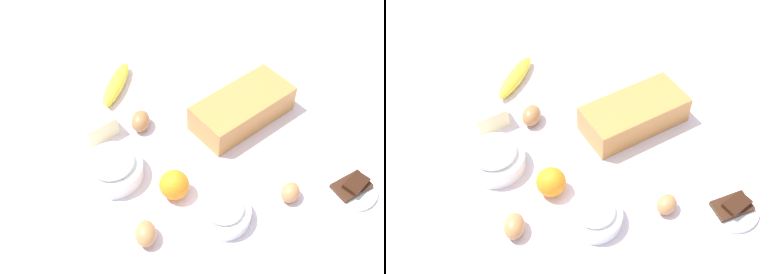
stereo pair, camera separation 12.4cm
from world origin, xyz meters
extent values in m
cube|color=silver|center=(0.00, 0.00, -0.01)|extent=(2.40, 2.40, 0.02)
cube|color=#B77A3D|center=(0.17, 0.03, 0.04)|extent=(0.30, 0.19, 0.08)
cube|color=black|center=(0.17, 0.03, 0.04)|extent=(0.29, 0.18, 0.07)
cylinder|color=white|center=(-0.03, -0.23, 0.02)|extent=(0.13, 0.13, 0.04)
torus|color=white|center=(-0.03, -0.23, 0.03)|extent=(0.13, 0.13, 0.01)
ellipsoid|color=white|center=(-0.03, -0.23, 0.04)|extent=(0.09, 0.09, 0.03)
cylinder|color=white|center=(-0.22, 0.00, 0.02)|extent=(0.15, 0.15, 0.04)
torus|color=white|center=(-0.22, 0.00, 0.04)|extent=(0.15, 0.15, 0.01)
ellipsoid|color=white|center=(-0.22, 0.00, 0.05)|extent=(0.11, 0.11, 0.04)
ellipsoid|color=yellow|center=(-0.11, 0.29, 0.02)|extent=(0.15, 0.18, 0.04)
sphere|color=orange|center=(-0.10, -0.11, 0.04)|extent=(0.07, 0.07, 0.07)
cube|color=#F4EDB2|center=(-0.21, 0.15, 0.03)|extent=(0.10, 0.08, 0.06)
ellipsoid|color=#B47A4A|center=(0.14, -0.24, 0.02)|extent=(0.07, 0.07, 0.04)
ellipsoid|color=#A06B41|center=(-0.10, 0.12, 0.02)|extent=(0.08, 0.08, 0.05)
ellipsoid|color=#B27849|center=(-0.21, -0.20, 0.02)|extent=(0.07, 0.08, 0.05)
cylinder|color=white|center=(0.29, -0.29, 0.01)|extent=(0.13, 0.13, 0.01)
cube|color=#381E11|center=(0.29, -0.29, 0.02)|extent=(0.09, 0.06, 0.01)
cube|color=black|center=(0.30, -0.29, 0.03)|extent=(0.07, 0.06, 0.01)
camera|label=1|loc=(-0.35, -0.74, 0.98)|focal=45.35mm
camera|label=2|loc=(-0.23, -0.78, 0.98)|focal=45.35mm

